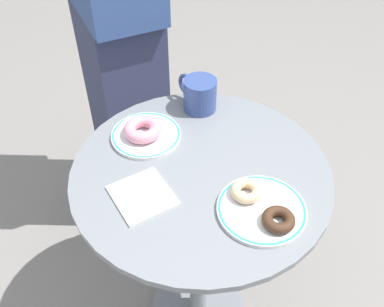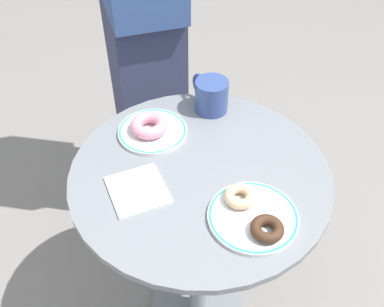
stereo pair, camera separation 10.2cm
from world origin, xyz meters
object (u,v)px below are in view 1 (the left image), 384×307
Objects in this scene: cafe_table at (200,225)px; donut_chocolate at (278,220)px; plate_left at (146,135)px; person_figure at (115,18)px; donut_glazed at (246,191)px; donut_pink_frosted at (143,129)px; plate_right at (261,209)px; paper_napkin at (142,195)px; coffee_mug at (199,94)px.

donut_chocolate reaches higher than cafe_table.
person_figure reaches higher than plate_left.
donut_glazed is (0.31, 0.07, 0.02)m from plate_left.
donut_pink_frosted is 0.32m from donut_glazed.
person_figure reaches higher than plate_right.
donut_glazed is 0.24m from paper_napkin.
plate_left is 0.11× the size of person_figure.
donut_chocolate is at bearing -5.25° from person_figure.
plate_right is at bearing -5.54° from person_figure.
coffee_mug is (-0.33, 0.11, 0.02)m from donut_glazed.
donut_pink_frosted is 1.39× the size of donut_chocolate.
donut_pink_frosted is at bearing -101.76° from plate_left.
cafe_table is 10.00× the size of donut_chocolate.
donut_chocolate is (0.41, 0.08, 0.02)m from plate_left.
paper_napkin is (0.17, -0.11, -0.02)m from donut_pink_frosted.
plate_left is at bearing -166.59° from donut_glazed.
cafe_table is 0.31m from donut_pink_frosted.
coffee_mug reaches higher than cafe_table.
coffee_mug is at bearing 163.96° from plate_right.
plate_left is 0.42m from donut_chocolate.
donut_glazed is at bearing 14.65° from donut_pink_frosted.
plate_right is 0.27m from paper_napkin.
donut_chocolate and donut_glazed have the same top height.
coffee_mug is (-0.02, 0.19, 0.04)m from plate_left.
donut_chocolate is 0.54× the size of paper_napkin.
donut_pink_frosted reaches higher than plate_right.
cafe_table is 5.41× the size of paper_napkin.
donut_pink_frosted is (-0.00, -0.01, 0.02)m from plate_left.
donut_pink_frosted is 0.20m from paper_napkin.
donut_pink_frosted is 0.42m from donut_chocolate.
coffee_mug reaches higher than plate_right.
donut_pink_frosted is 0.46m from person_figure.
donut_glazed is (-0.05, -0.00, 0.02)m from plate_right.
donut_chocolate is at bearing 7.84° from cafe_table.
cafe_table is 10.00× the size of donut_glazed.
plate_left reaches higher than paper_napkin.
paper_napkin is 0.99× the size of coffee_mug.
plate_right is at bearing 12.08° from plate_left.
coffee_mug is (-0.02, 0.19, 0.02)m from donut_pink_frosted.
donut_glazed is at bearing -18.80° from coffee_mug.
person_figure reaches higher than donut_glazed.
person_figure is (-0.59, 0.27, 0.12)m from paper_napkin.
plate_right is (0.36, 0.08, 0.00)m from plate_left.
plate_left is 1.37× the size of coffee_mug.
coffee_mug reaches higher than donut_chocolate.
plate_left is at bearing -19.90° from person_figure.
paper_napkin is at bearing -24.18° from person_figure.
plate_right is 0.80m from person_figure.
donut_glazed is at bearing -176.44° from plate_right.
donut_pink_frosted is (-0.36, -0.08, 0.02)m from plate_right.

